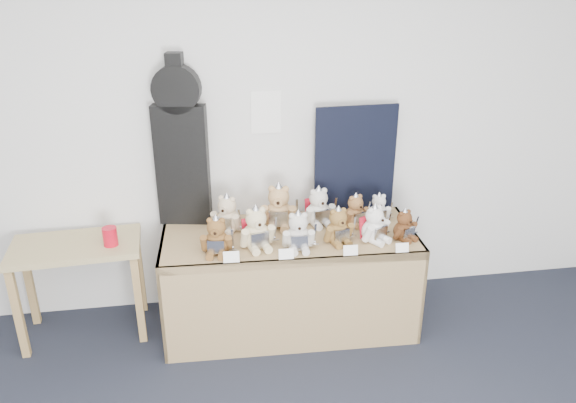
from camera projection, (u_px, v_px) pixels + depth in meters
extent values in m
plane|color=silver|center=(232.00, 131.00, 3.91)|extent=(6.00, 0.00, 6.00)
cube|color=white|center=(266.00, 112.00, 3.89)|extent=(0.21, 0.00, 0.30)
cube|color=olive|center=(289.00, 238.00, 3.84)|extent=(1.76, 0.78, 0.06)
cube|color=olive|center=(296.00, 308.00, 3.65)|extent=(1.73, 0.08, 0.72)
cube|color=olive|center=(166.00, 287.00, 3.88)|extent=(0.04, 0.72, 0.72)
cube|color=olive|center=(406.00, 272.00, 4.07)|extent=(0.04, 0.72, 0.72)
cube|color=#92774F|center=(75.00, 246.00, 3.75)|extent=(0.87, 0.52, 0.04)
cube|color=#A17F45|center=(18.00, 314.00, 3.64)|extent=(0.05, 0.05, 0.66)
cube|color=#A17F45|center=(30.00, 283.00, 3.99)|extent=(0.05, 0.05, 0.66)
cube|color=#A17F45|center=(139.00, 300.00, 3.79)|extent=(0.05, 0.05, 0.66)
cube|color=#A17F45|center=(140.00, 271.00, 4.14)|extent=(0.05, 0.05, 0.66)
cube|color=black|center=(183.00, 166.00, 3.85)|extent=(0.37, 0.17, 0.85)
cylinder|color=black|center=(176.00, 89.00, 3.64)|extent=(0.33, 0.16, 0.32)
cube|color=black|center=(175.00, 69.00, 3.59)|extent=(0.12, 0.11, 0.21)
cube|color=black|center=(355.00, 160.00, 4.03)|extent=(0.60, 0.05, 0.80)
cylinder|color=red|center=(110.00, 236.00, 3.70)|extent=(0.10, 0.10, 0.13)
ellipsoid|color=brown|center=(217.00, 243.00, 3.56)|extent=(0.18, 0.16, 0.16)
sphere|color=brown|center=(216.00, 227.00, 3.52)|extent=(0.12, 0.12, 0.12)
cylinder|color=brown|center=(215.00, 232.00, 3.47)|extent=(0.05, 0.03, 0.05)
sphere|color=black|center=(215.00, 234.00, 3.46)|extent=(0.02, 0.02, 0.02)
sphere|color=brown|center=(210.00, 221.00, 3.50)|extent=(0.04, 0.04, 0.04)
sphere|color=brown|center=(222.00, 221.00, 3.50)|extent=(0.04, 0.04, 0.04)
cylinder|color=brown|center=(204.00, 243.00, 3.54)|extent=(0.06, 0.10, 0.12)
cylinder|color=brown|center=(229.00, 243.00, 3.54)|extent=(0.06, 0.10, 0.12)
cylinder|color=brown|center=(211.00, 254.00, 3.53)|extent=(0.06, 0.11, 0.05)
cylinder|color=brown|center=(222.00, 254.00, 3.53)|extent=(0.06, 0.11, 0.05)
cube|color=white|center=(216.00, 247.00, 3.50)|extent=(0.11, 0.03, 0.09)
cone|color=white|center=(216.00, 220.00, 3.50)|extent=(0.10, 0.10, 0.08)
cube|color=white|center=(233.00, 241.00, 3.52)|extent=(0.02, 0.04, 0.17)
cube|color=white|center=(233.00, 250.00, 3.54)|extent=(0.05, 0.01, 0.01)
ellipsoid|color=beige|center=(256.00, 236.00, 3.63)|extent=(0.21, 0.19, 0.18)
sphere|color=beige|center=(256.00, 219.00, 3.58)|extent=(0.14, 0.14, 0.14)
cylinder|color=beige|center=(259.00, 224.00, 3.54)|extent=(0.06, 0.04, 0.06)
sphere|color=black|center=(260.00, 225.00, 3.52)|extent=(0.02, 0.02, 0.02)
sphere|color=beige|center=(249.00, 212.00, 3.55)|extent=(0.04, 0.04, 0.04)
sphere|color=beige|center=(262.00, 210.00, 3.58)|extent=(0.04, 0.04, 0.04)
cylinder|color=beige|center=(244.00, 238.00, 3.58)|extent=(0.07, 0.11, 0.14)
cylinder|color=beige|center=(270.00, 234.00, 3.64)|extent=(0.07, 0.11, 0.14)
cylinder|color=beige|center=(254.00, 248.00, 3.58)|extent=(0.08, 0.13, 0.06)
cylinder|color=beige|center=(266.00, 246.00, 3.61)|extent=(0.08, 0.13, 0.06)
cube|color=white|center=(260.00, 240.00, 3.57)|extent=(0.12, 0.05, 0.10)
cone|color=white|center=(256.00, 210.00, 3.56)|extent=(0.12, 0.12, 0.09)
cube|color=white|center=(275.00, 230.00, 3.63)|extent=(0.02, 0.05, 0.19)
cube|color=white|center=(275.00, 240.00, 3.65)|extent=(0.06, 0.02, 0.01)
cube|color=#AB1326|center=(253.00, 229.00, 3.69)|extent=(0.15, 0.06, 0.17)
ellipsoid|color=beige|center=(298.00, 238.00, 3.62)|extent=(0.17, 0.15, 0.17)
sphere|color=beige|center=(298.00, 222.00, 3.57)|extent=(0.12, 0.12, 0.12)
cylinder|color=beige|center=(299.00, 227.00, 3.53)|extent=(0.05, 0.03, 0.05)
sphere|color=black|center=(300.00, 229.00, 3.51)|extent=(0.02, 0.02, 0.02)
sphere|color=beige|center=(292.00, 216.00, 3.55)|extent=(0.04, 0.04, 0.04)
sphere|color=beige|center=(304.00, 215.00, 3.56)|extent=(0.04, 0.04, 0.04)
cylinder|color=beige|center=(286.00, 239.00, 3.59)|extent=(0.05, 0.09, 0.13)
cylinder|color=beige|center=(311.00, 238.00, 3.60)|extent=(0.05, 0.09, 0.13)
cylinder|color=beige|center=(293.00, 249.00, 3.58)|extent=(0.06, 0.11, 0.05)
cylinder|color=beige|center=(305.00, 249.00, 3.59)|extent=(0.06, 0.11, 0.05)
cube|color=white|center=(299.00, 242.00, 3.56)|extent=(0.11, 0.02, 0.09)
cone|color=white|center=(298.00, 215.00, 3.55)|extent=(0.10, 0.10, 0.08)
cube|color=white|center=(315.00, 235.00, 3.58)|extent=(0.02, 0.04, 0.18)
cube|color=white|center=(315.00, 244.00, 3.61)|extent=(0.05, 0.01, 0.01)
ellipsoid|color=brown|center=(338.00, 232.00, 3.70)|extent=(0.19, 0.17, 0.16)
sphere|color=brown|center=(338.00, 218.00, 3.66)|extent=(0.12, 0.12, 0.12)
cylinder|color=brown|center=(342.00, 222.00, 3.62)|extent=(0.05, 0.04, 0.05)
sphere|color=black|center=(343.00, 223.00, 3.61)|extent=(0.02, 0.02, 0.02)
sphere|color=brown|center=(333.00, 212.00, 3.63)|extent=(0.04, 0.04, 0.04)
sphere|color=brown|center=(344.00, 210.00, 3.65)|extent=(0.04, 0.04, 0.04)
cylinder|color=brown|center=(328.00, 234.00, 3.66)|extent=(0.06, 0.10, 0.12)
cylinder|color=brown|center=(349.00, 231.00, 3.71)|extent=(0.06, 0.10, 0.12)
cylinder|color=brown|center=(336.00, 243.00, 3.66)|extent=(0.07, 0.11, 0.05)
cylinder|color=brown|center=(346.00, 241.00, 3.68)|extent=(0.07, 0.11, 0.05)
cube|color=white|center=(342.00, 236.00, 3.65)|extent=(0.11, 0.04, 0.09)
cone|color=white|center=(338.00, 211.00, 3.64)|extent=(0.10, 0.10, 0.08)
cube|color=white|center=(354.00, 228.00, 3.70)|extent=(0.02, 0.04, 0.17)
cube|color=white|center=(353.00, 236.00, 3.72)|extent=(0.05, 0.02, 0.01)
ellipsoid|color=white|center=(374.00, 231.00, 3.72)|extent=(0.21, 0.21, 0.16)
sphere|color=white|center=(375.00, 216.00, 3.68)|extent=(0.12, 0.12, 0.12)
cylinder|color=white|center=(381.00, 219.00, 3.65)|extent=(0.06, 0.05, 0.05)
sphere|color=black|center=(383.00, 220.00, 3.63)|extent=(0.02, 0.02, 0.02)
sphere|color=white|center=(371.00, 211.00, 3.64)|extent=(0.04, 0.04, 0.04)
sphere|color=white|center=(379.00, 208.00, 3.68)|extent=(0.04, 0.04, 0.04)
cylinder|color=white|center=(368.00, 234.00, 3.66)|extent=(0.09, 0.10, 0.12)
cylinder|color=white|center=(384.00, 227.00, 3.75)|extent=(0.09, 0.10, 0.12)
cylinder|color=white|center=(376.00, 242.00, 3.68)|extent=(0.10, 0.12, 0.05)
cylinder|color=white|center=(383.00, 238.00, 3.72)|extent=(0.10, 0.12, 0.05)
cube|color=white|center=(381.00, 233.00, 3.67)|extent=(0.10, 0.07, 0.09)
cone|color=white|center=(375.00, 209.00, 3.66)|extent=(0.10, 0.10, 0.08)
cube|color=white|center=(388.00, 224.00, 3.75)|extent=(0.03, 0.04, 0.17)
cube|color=white|center=(387.00, 232.00, 3.77)|extent=(0.05, 0.03, 0.01)
cube|color=#AB1326|center=(367.00, 226.00, 3.76)|extent=(0.13, 0.09, 0.15)
ellipsoid|color=#55331D|center=(403.00, 231.00, 3.75)|extent=(0.17, 0.16, 0.14)
sphere|color=#55331D|center=(405.00, 218.00, 3.71)|extent=(0.10, 0.10, 0.10)
cylinder|color=#55331D|center=(409.00, 221.00, 3.68)|extent=(0.05, 0.04, 0.04)
sphere|color=black|center=(411.00, 222.00, 3.67)|extent=(0.02, 0.02, 0.02)
sphere|color=#55331D|center=(401.00, 214.00, 3.68)|extent=(0.03, 0.03, 0.03)
sphere|color=#55331D|center=(409.00, 212.00, 3.71)|extent=(0.03, 0.03, 0.03)
cylinder|color=#55331D|center=(398.00, 233.00, 3.70)|extent=(0.07, 0.08, 0.10)
cylinder|color=#55331D|center=(412.00, 228.00, 3.77)|extent=(0.07, 0.08, 0.10)
cylinder|color=#55331D|center=(405.00, 240.00, 3.71)|extent=(0.08, 0.10, 0.04)
cylinder|color=#55331D|center=(411.00, 237.00, 3.74)|extent=(0.08, 0.10, 0.04)
cube|color=white|center=(409.00, 233.00, 3.71)|extent=(0.09, 0.05, 0.08)
cone|color=white|center=(405.00, 212.00, 3.70)|extent=(0.09, 0.09, 0.07)
cube|color=white|center=(416.00, 225.00, 3.76)|extent=(0.02, 0.04, 0.14)
cube|color=white|center=(415.00, 233.00, 3.78)|extent=(0.04, 0.02, 0.01)
ellipsoid|color=beige|center=(228.00, 221.00, 3.86)|extent=(0.22, 0.21, 0.17)
sphere|color=beige|center=(227.00, 205.00, 3.81)|extent=(0.13, 0.13, 0.13)
cylinder|color=beige|center=(224.00, 210.00, 3.77)|extent=(0.06, 0.05, 0.05)
sphere|color=black|center=(223.00, 211.00, 3.75)|extent=(0.02, 0.02, 0.02)
sphere|color=beige|center=(221.00, 198.00, 3.80)|extent=(0.04, 0.04, 0.04)
sphere|color=beige|center=(232.00, 200.00, 3.78)|extent=(0.04, 0.04, 0.04)
cylinder|color=beige|center=(216.00, 219.00, 3.86)|extent=(0.09, 0.11, 0.13)
cylinder|color=beige|center=(237.00, 223.00, 3.81)|extent=(0.09, 0.11, 0.13)
cylinder|color=beige|center=(219.00, 230.00, 3.83)|extent=(0.10, 0.12, 0.05)
cylinder|color=beige|center=(230.00, 232.00, 3.81)|extent=(0.10, 0.12, 0.05)
cube|color=white|center=(224.00, 224.00, 3.80)|extent=(0.11, 0.07, 0.09)
cone|color=white|center=(227.00, 198.00, 3.79)|extent=(0.11, 0.11, 0.08)
cube|color=white|center=(240.00, 220.00, 3.78)|extent=(0.03, 0.04, 0.18)
cube|color=white|center=(240.00, 230.00, 3.81)|extent=(0.05, 0.03, 0.01)
ellipsoid|color=tan|center=(279.00, 215.00, 3.92)|extent=(0.23, 0.21, 0.20)
sphere|color=tan|center=(279.00, 197.00, 3.86)|extent=(0.15, 0.15, 0.15)
cylinder|color=tan|center=(278.00, 202.00, 3.81)|extent=(0.07, 0.04, 0.06)
sphere|color=black|center=(278.00, 203.00, 3.79)|extent=(0.02, 0.02, 0.02)
sphere|color=tan|center=(272.00, 189.00, 3.84)|extent=(0.05, 0.05, 0.05)
sphere|color=tan|center=(286.00, 189.00, 3.84)|extent=(0.05, 0.05, 0.05)
cylinder|color=tan|center=(265.00, 215.00, 3.89)|extent=(0.08, 0.12, 0.15)
cylinder|color=tan|center=(293.00, 215.00, 3.89)|extent=(0.08, 0.12, 0.15)
cylinder|color=tan|center=(272.00, 226.00, 3.88)|extent=(0.08, 0.14, 0.06)
cylinder|color=tan|center=(285.00, 227.00, 3.87)|extent=(0.08, 0.14, 0.06)
cube|color=white|center=(278.00, 219.00, 3.84)|extent=(0.13, 0.05, 0.11)
cone|color=white|center=(279.00, 188.00, 3.84)|extent=(0.13, 0.13, 0.10)
cube|color=white|center=(297.00, 212.00, 3.86)|extent=(0.03, 0.05, 0.21)
cube|color=white|center=(297.00, 223.00, 3.89)|extent=(0.06, 0.02, 0.01)
ellipsoid|color=silver|center=(318.00, 214.00, 3.96)|extent=(0.20, 0.18, 0.18)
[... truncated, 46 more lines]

